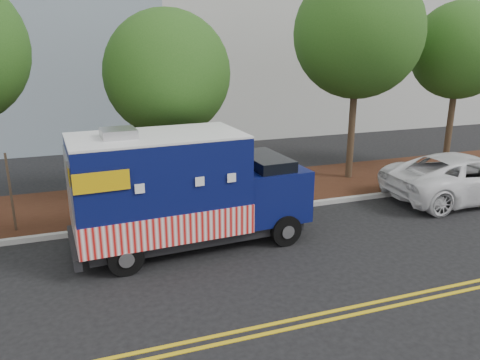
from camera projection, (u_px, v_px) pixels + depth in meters
name	position (u px, v px, depth m)	size (l,w,h in m)	color
ground	(182.00, 242.00, 12.90)	(120.00, 120.00, 0.00)	black
curb	(172.00, 221.00, 14.14)	(120.00, 0.18, 0.15)	#9E9E99
mulch_strip	(159.00, 200.00, 16.04)	(120.00, 4.00, 0.15)	black
centerline_near	(234.00, 332.00, 8.88)	(120.00, 0.10, 0.01)	gold
centerline_far	(238.00, 340.00, 8.65)	(120.00, 0.10, 0.01)	gold
tree_b	(167.00, 74.00, 14.86)	(4.02, 4.02, 6.33)	#38281C
tree_c	(358.00, 34.00, 16.93)	(4.70, 4.70, 7.92)	#38281C
tree_d	(459.00, 51.00, 18.82)	(3.87, 3.87, 6.88)	#38281C
sign_post	(11.00, 195.00, 13.00)	(0.06, 0.06, 2.40)	#473828
food_truck	(180.00, 193.00, 12.22)	(6.41, 2.74, 3.31)	black
white_car	(466.00, 177.00, 16.15)	(2.65, 5.74, 1.60)	white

